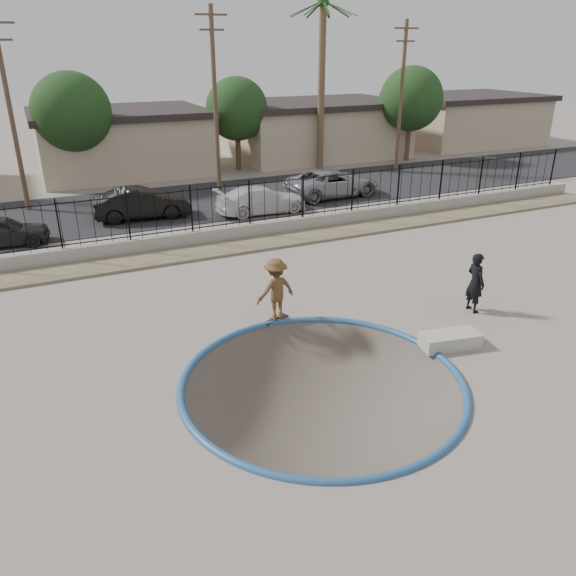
% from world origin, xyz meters
% --- Properties ---
extents(ground, '(120.00, 120.00, 2.20)m').
position_xyz_m(ground, '(0.00, 12.00, -1.10)').
color(ground, slate).
rests_on(ground, ground).
extents(bowl_pit, '(6.84, 6.84, 1.80)m').
position_xyz_m(bowl_pit, '(0.00, -1.00, 0.00)').
color(bowl_pit, '#52473F').
rests_on(bowl_pit, ground).
extents(coping_ring, '(7.04, 7.04, 0.20)m').
position_xyz_m(coping_ring, '(0.00, -1.00, 0.00)').
color(coping_ring, '#285483').
rests_on(coping_ring, ground).
extents(rock_strip, '(42.00, 1.60, 0.11)m').
position_xyz_m(rock_strip, '(0.00, 9.20, 0.06)').
color(rock_strip, '#8C7F5C').
rests_on(rock_strip, ground).
extents(retaining_wall, '(42.00, 0.45, 0.60)m').
position_xyz_m(retaining_wall, '(0.00, 10.30, 0.30)').
color(retaining_wall, gray).
rests_on(retaining_wall, ground).
extents(fence, '(40.00, 0.04, 1.80)m').
position_xyz_m(fence, '(0.00, 10.30, 1.50)').
color(fence, black).
rests_on(fence, retaining_wall).
extents(street, '(90.00, 8.00, 0.04)m').
position_xyz_m(street, '(0.00, 17.00, 0.02)').
color(street, black).
rests_on(street, ground).
extents(house_center, '(10.60, 8.60, 3.90)m').
position_xyz_m(house_center, '(0.00, 26.50, 1.97)').
color(house_center, tan).
rests_on(house_center, ground).
extents(house_east, '(12.60, 8.60, 3.90)m').
position_xyz_m(house_east, '(14.00, 26.50, 1.97)').
color(house_east, tan).
rests_on(house_east, ground).
extents(house_east_far, '(11.60, 8.60, 3.90)m').
position_xyz_m(house_east_far, '(28.00, 26.50, 1.97)').
color(house_east_far, tan).
rests_on(house_east_far, ground).
extents(palm_right, '(2.30, 2.30, 10.30)m').
position_xyz_m(palm_right, '(12.00, 22.00, 7.33)').
color(palm_right, brown).
rests_on(palm_right, ground).
extents(utility_pole_left, '(1.70, 0.24, 9.00)m').
position_xyz_m(utility_pole_left, '(-6.00, 19.00, 4.70)').
color(utility_pole_left, '#473323').
rests_on(utility_pole_left, ground).
extents(utility_pole_mid, '(1.70, 0.24, 9.50)m').
position_xyz_m(utility_pole_mid, '(4.00, 19.00, 4.96)').
color(utility_pole_mid, '#473323').
rests_on(utility_pole_mid, ground).
extents(utility_pole_right, '(1.70, 0.24, 9.00)m').
position_xyz_m(utility_pole_right, '(16.00, 19.00, 4.70)').
color(utility_pole_right, '#473323').
rests_on(utility_pole_right, ground).
extents(street_tree_left, '(4.32, 4.32, 6.36)m').
position_xyz_m(street_tree_left, '(-3.00, 23.00, 4.19)').
color(street_tree_left, '#473323').
rests_on(street_tree_left, ground).
extents(street_tree_mid, '(3.96, 3.96, 5.83)m').
position_xyz_m(street_tree_mid, '(7.00, 24.00, 3.84)').
color(street_tree_mid, '#473323').
rests_on(street_tree_mid, ground).
extents(street_tree_right, '(4.32, 4.32, 6.36)m').
position_xyz_m(street_tree_right, '(19.00, 22.00, 4.19)').
color(street_tree_right, '#473323').
rests_on(street_tree_right, ground).
extents(skater, '(1.32, 0.88, 1.89)m').
position_xyz_m(skater, '(0.30, 2.51, 0.95)').
color(skater, brown).
rests_on(skater, ground).
extents(skateboard, '(0.91, 0.52, 0.08)m').
position_xyz_m(skateboard, '(0.30, 2.51, 0.06)').
color(skateboard, black).
rests_on(skateboard, ground).
extents(videographer, '(0.46, 0.69, 1.88)m').
position_xyz_m(videographer, '(6.13, 0.66, 0.94)').
color(videographer, black).
rests_on(videographer, ground).
extents(concrete_ledge, '(1.70, 0.98, 0.40)m').
position_xyz_m(concrete_ledge, '(4.00, -0.86, 0.20)').
color(concrete_ledge, '#ACA898').
rests_on(concrete_ledge, ground).
extents(car_a, '(3.74, 1.76, 1.24)m').
position_xyz_m(car_a, '(-7.10, 13.40, 0.65)').
color(car_a, black).
rests_on(car_a, street).
extents(car_b, '(4.51, 1.89, 1.45)m').
position_xyz_m(car_b, '(-1.12, 15.00, 0.76)').
color(car_b, black).
rests_on(car_b, street).
extents(car_c, '(4.47, 1.86, 1.29)m').
position_xyz_m(car_c, '(4.36, 13.56, 0.68)').
color(car_c, silver).
rests_on(car_c, street).
extents(car_d, '(5.34, 2.72, 1.44)m').
position_xyz_m(car_d, '(9.10, 15.00, 0.76)').
color(car_d, '#92949A').
rests_on(car_d, street).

